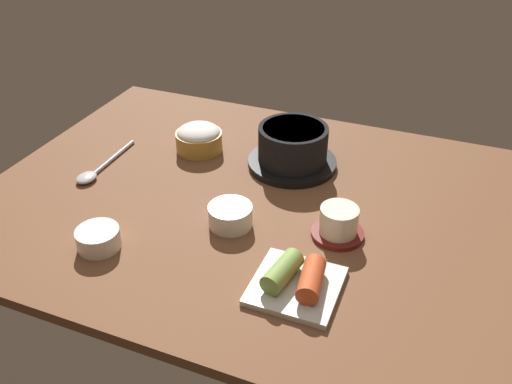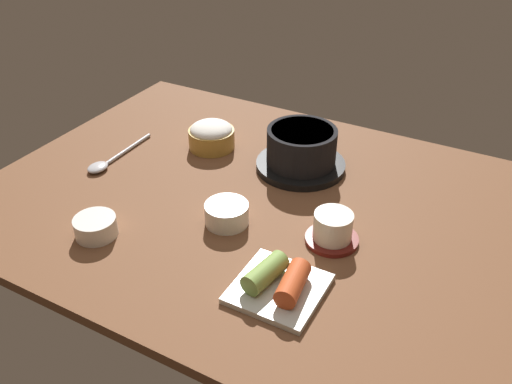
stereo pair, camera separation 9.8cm
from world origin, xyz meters
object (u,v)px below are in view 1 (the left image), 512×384
object	(u,v)px
spoon	(95,171)
side_bowl_near	(98,238)
stone_pot	(293,148)
kimchi_plate	(296,280)
tea_cup_with_saucer	(338,223)
rice_bowl	(199,138)
banchan_cup_center	(228,214)

from	to	relation	value
spoon	side_bowl_near	bearing A→B (deg)	-52.67
stone_pot	kimchi_plate	xyz separation A→B (cm)	(12.13, -34.19, -2.58)
side_bowl_near	tea_cup_with_saucer	bearing A→B (deg)	26.18
rice_bowl	tea_cup_with_saucer	size ratio (longest dim) A/B	1.10
stone_pot	kimchi_plate	world-z (taller)	stone_pot
rice_bowl	spoon	xyz separation A→B (cm)	(-15.08, -16.60, -2.36)
tea_cup_with_saucer	spoon	world-z (taller)	tea_cup_with_saucer
banchan_cup_center	side_bowl_near	distance (cm)	22.01
stone_pot	rice_bowl	size ratio (longest dim) A/B	1.83
banchan_cup_center	spoon	distance (cm)	32.24
kimchi_plate	spoon	size ratio (longest dim) A/B	0.68
tea_cup_with_saucer	banchan_cup_center	bearing A→B (deg)	-167.96
stone_pot	spoon	size ratio (longest dim) A/B	0.95
stone_pot	kimchi_plate	distance (cm)	36.37
rice_bowl	kimchi_plate	distance (cm)	46.54
tea_cup_with_saucer	side_bowl_near	size ratio (longest dim) A/B	1.25
tea_cup_with_saucer	banchan_cup_center	xyz separation A→B (cm)	(-18.65, -3.98, -0.58)
banchan_cup_center	tea_cup_with_saucer	bearing A→B (deg)	12.04
banchan_cup_center	side_bowl_near	world-z (taller)	banchan_cup_center
stone_pot	side_bowl_near	world-z (taller)	stone_pot
rice_bowl	side_bowl_near	size ratio (longest dim) A/B	1.38
banchan_cup_center	kimchi_plate	distance (cm)	19.55
rice_bowl	spoon	bearing A→B (deg)	-132.26
banchan_cup_center	kimchi_plate	bearing A→B (deg)	-34.24
rice_bowl	side_bowl_near	distance (cm)	35.65
spoon	rice_bowl	bearing A→B (deg)	47.74
stone_pot	tea_cup_with_saucer	xyz separation A→B (cm)	(14.63, -19.22, -1.60)
kimchi_plate	side_bowl_near	xyz separation A→B (cm)	(-33.40, -2.68, 0.20)
tea_cup_with_saucer	side_bowl_near	distance (cm)	40.01
side_bowl_near	spoon	world-z (taller)	side_bowl_near
side_bowl_near	spoon	bearing A→B (deg)	127.33
tea_cup_with_saucer	banchan_cup_center	size ratio (longest dim) A/B	1.17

